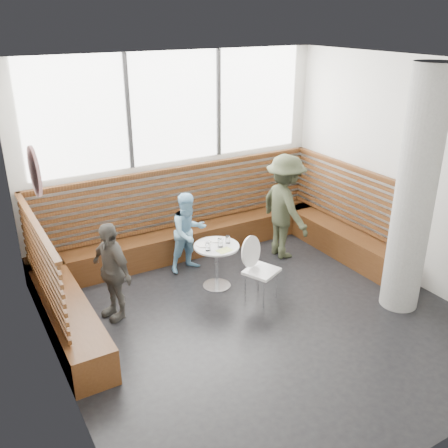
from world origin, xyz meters
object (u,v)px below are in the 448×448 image
cafe_table (217,257)px  adult_man (285,207)px  cafe_chair (259,263)px  concrete_column (415,194)px  child_back (189,232)px  child_left (111,271)px

cafe_table → adult_man: size_ratio=0.39×
cafe_chair → adult_man: (1.10, 0.91, 0.31)m
cafe_chair → adult_man: bearing=15.4°
cafe_table → adult_man: adult_man is taller
concrete_column → child_back: size_ratio=2.55×
cafe_table → child_left: 1.54m
cafe_table → cafe_chair: 0.66m
cafe_chair → adult_man: 1.46m
cafe_chair → adult_man: adult_man is taller
cafe_chair → child_back: (-0.46, 1.24, 0.09)m
cafe_chair → adult_man: size_ratio=0.54×
cafe_table → adult_man: 1.54m
adult_man → concrete_column: bearing=-164.0°
concrete_column → adult_man: size_ratio=1.88×
cafe_table → child_left: bearing=179.5°
cafe_chair → cafe_table: bearing=98.3°
concrete_column → child_left: concrete_column is taller
cafe_table → adult_man: (1.45, 0.35, 0.37)m
adult_man → child_back: (-1.55, 0.33, -0.22)m
concrete_column → cafe_chair: size_ratio=3.49×
adult_man → child_back: bearing=80.6°
cafe_table → concrete_column: bearing=-40.7°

